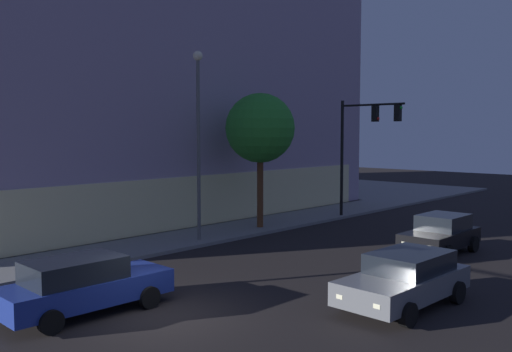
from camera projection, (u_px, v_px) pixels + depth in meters
The scene contains 8 objects.
ground_plane at pixel (164, 316), 15.04m from camera, with size 120.00×120.00×0.00m, color black.
modern_building at pixel (68, 77), 38.97m from camera, with size 29.26×30.39×18.01m.
traffic_light_far_corner at pixel (363, 134), 31.24m from camera, with size 0.35×4.02×6.73m.
street_lamp_sidewalk at pixel (198, 123), 24.71m from camera, with size 0.44×0.44×8.49m.
sidewalk_tree at pixel (260, 129), 28.07m from camera, with size 3.56×3.56×6.88m.
car_blue at pixel (83, 285), 15.18m from camera, with size 4.74×2.08×1.59m.
car_grey at pixel (405, 279), 15.85m from camera, with size 4.63×2.28×1.55m.
car_black at pixel (441, 234), 22.88m from camera, with size 4.08×2.08×1.60m.
Camera 1 is at (-9.03, -11.86, 5.00)m, focal length 38.66 mm.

